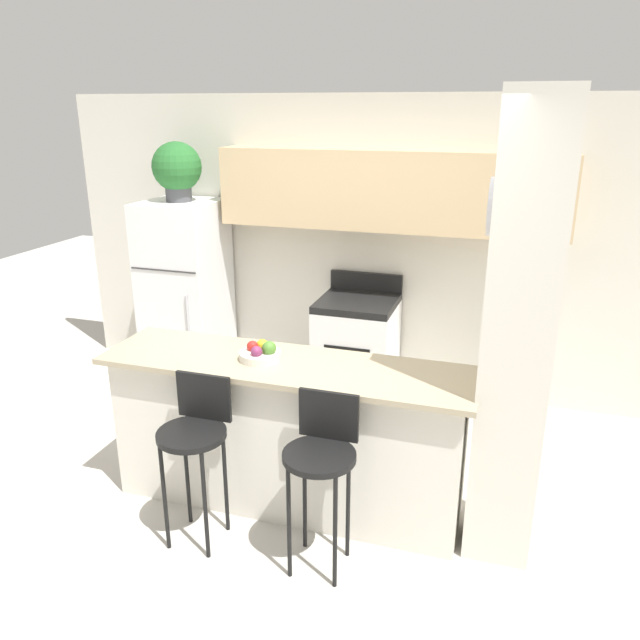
# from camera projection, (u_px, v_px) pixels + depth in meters

# --- Properties ---
(ground_plane) EXTENTS (14.00, 14.00, 0.00)m
(ground_plane) POSITION_uv_depth(u_px,v_px,m) (288.00, 501.00, 4.08)
(ground_plane) COLOR beige
(wall_back) EXTENTS (5.60, 0.38, 2.55)m
(wall_back) POSITION_uv_depth(u_px,v_px,m) (374.00, 225.00, 5.28)
(wall_back) COLOR silver
(wall_back) RESTS_ON ground_plane
(pillar_right) EXTENTS (0.38, 0.32, 2.55)m
(pillar_right) POSITION_uv_depth(u_px,v_px,m) (517.00, 343.00, 3.24)
(pillar_right) COLOR silver
(pillar_right) RESTS_ON ground_plane
(counter_bar) EXTENTS (2.30, 0.62, 0.98)m
(counter_bar) POSITION_uv_depth(u_px,v_px,m) (287.00, 434.00, 3.92)
(counter_bar) COLOR silver
(counter_bar) RESTS_ON ground_plane
(refrigerator) EXTENTS (0.65, 0.71, 1.66)m
(refrigerator) POSITION_uv_depth(u_px,v_px,m) (186.00, 293.00, 5.68)
(refrigerator) COLOR white
(refrigerator) RESTS_ON ground_plane
(stove_range) EXTENTS (0.64, 0.65, 1.07)m
(stove_range) POSITION_uv_depth(u_px,v_px,m) (357.00, 349.00, 5.37)
(stove_range) COLOR white
(stove_range) RESTS_ON ground_plane
(bar_stool_left) EXTENTS (0.39, 0.39, 1.00)m
(bar_stool_left) POSITION_uv_depth(u_px,v_px,m) (195.00, 434.00, 3.54)
(bar_stool_left) COLOR black
(bar_stool_left) RESTS_ON ground_plane
(bar_stool_right) EXTENTS (0.39, 0.39, 1.00)m
(bar_stool_right) POSITION_uv_depth(u_px,v_px,m) (322.00, 456.00, 3.33)
(bar_stool_right) COLOR black
(bar_stool_right) RESTS_ON ground_plane
(potted_plant_on_fridge) EXTENTS (0.42, 0.42, 0.50)m
(potted_plant_on_fridge) POSITION_uv_depth(u_px,v_px,m) (177.00, 169.00, 5.32)
(potted_plant_on_fridge) COLOR #4C4C51
(potted_plant_on_fridge) RESTS_ON refrigerator
(fruit_bowl) EXTENTS (0.26, 0.26, 0.12)m
(fruit_bowl) POSITION_uv_depth(u_px,v_px,m) (261.00, 353.00, 3.80)
(fruit_bowl) COLOR silver
(fruit_bowl) RESTS_ON counter_bar
(trash_bin) EXTENTS (0.28, 0.28, 0.38)m
(trash_bin) POSITION_uv_depth(u_px,v_px,m) (232.00, 375.00, 5.51)
(trash_bin) COLOR #59595B
(trash_bin) RESTS_ON ground_plane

